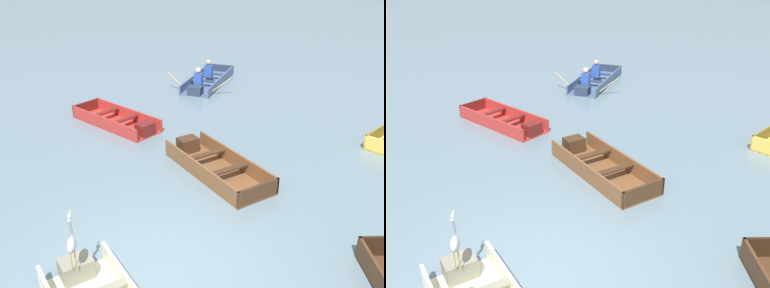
% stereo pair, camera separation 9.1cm
% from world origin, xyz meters
% --- Properties ---
extents(ground_plane, '(80.00, 80.00, 0.00)m').
position_xyz_m(ground_plane, '(0.00, 0.00, 0.00)').
color(ground_plane, slate).
extents(skiff_wooden_brown_near_moored, '(2.92, 2.55, 0.39)m').
position_xyz_m(skiff_wooden_brown_near_moored, '(-0.30, 3.67, 0.14)').
color(skiff_wooden_brown_near_moored, brown).
rests_on(skiff_wooden_brown_near_moored, ground).
extents(skiff_red_outer_moored, '(2.96, 1.85, 0.36)m').
position_xyz_m(skiff_red_outer_moored, '(-3.66, 5.24, 0.13)').
color(skiff_red_outer_moored, '#AD2D28').
rests_on(skiff_red_outer_moored, ground).
extents(rowboat_slate_blue_with_crew, '(2.30, 3.31, 0.89)m').
position_xyz_m(rowboat_slate_blue_with_crew, '(-2.62, 9.78, 0.17)').
color(rowboat_slate_blue_with_crew, '#475B7F').
rests_on(rowboat_slate_blue_with_crew, ground).
extents(heron_on_dinghy, '(0.30, 0.43, 0.84)m').
position_xyz_m(heron_on_dinghy, '(-1.01, -0.57, 0.86)').
color(heron_on_dinghy, olive).
rests_on(heron_on_dinghy, dinghy_cream_foreground).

